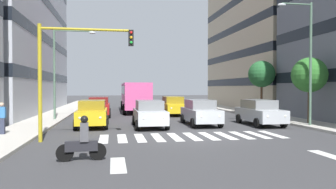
{
  "coord_description": "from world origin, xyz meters",
  "views": [
    {
      "loc": [
        4.07,
        16.05,
        2.54
      ],
      "look_at": [
        0.52,
        -4.29,
        2.09
      ],
      "focal_mm": 34.14,
      "sensor_mm": 36.0,
      "label": 1
    }
  ],
  "objects": [
    {
      "name": "lane_arrow_1",
      "position": [
        3.9,
        5.5,
        0.0
      ],
      "size": [
        0.5,
        2.2,
        0.01
      ],
      "primitive_type": "cube",
      "color": "silver",
      "rests_on": "ground_plane"
    },
    {
      "name": "street_lamp_left",
      "position": [
        -8.06,
        -2.45,
        4.81
      ],
      "size": [
        2.38,
        0.28,
        7.81
      ],
      "color": "#4C6B56",
      "rests_on": "sidewalk_left"
    },
    {
      "name": "car_1",
      "position": [
        -1.78,
        -4.75,
        0.89
      ],
      "size": [
        2.02,
        4.44,
        1.72
      ],
      "color": "#B2B7BC",
      "rests_on": "ground_plane"
    },
    {
      "name": "sidewalk_right",
      "position": [
        9.14,
        0.0,
        0.07
      ],
      "size": [
        2.7,
        90.0,
        0.15
      ],
      "primitive_type": "cube",
      "color": "#B2ADA3",
      "rests_on": "ground_plane"
    },
    {
      "name": "bus_behind_traffic",
      "position": [
        1.73,
        -17.65,
        1.86
      ],
      "size": [
        2.78,
        10.5,
        3.0
      ],
      "color": "#DB5193",
      "rests_on": "ground_plane"
    },
    {
      "name": "pedestrian_waiting",
      "position": [
        9.66,
        -1.48,
        1.0
      ],
      "size": [
        0.36,
        0.24,
        1.63
      ],
      "color": "#2D3347",
      "rests_on": "sidewalk_right"
    },
    {
      "name": "car_2",
      "position": [
        1.73,
        -4.22,
        0.89
      ],
      "size": [
        2.02,
        4.44,
        1.72
      ],
      "color": "#B2B7BC",
      "rests_on": "ground_plane"
    },
    {
      "name": "building_left_block_0",
      "position": [
        -14.97,
        -21.36,
        8.02
      ],
      "size": [
        9.01,
        20.32,
        16.03
      ],
      "color": "beige",
      "rests_on": "ground_plane"
    },
    {
      "name": "lane_arrow_0",
      "position": [
        -3.9,
        5.5,
        0.0
      ],
      "size": [
        0.5,
        2.2,
        0.01
      ],
      "primitive_type": "cube",
      "color": "silver",
      "rests_on": "ground_plane"
    },
    {
      "name": "traffic_light_gantry",
      "position": [
        6.12,
        0.41,
        3.71
      ],
      "size": [
        4.43,
        0.36,
        5.5
      ],
      "color": "#AD991E",
      "rests_on": "ground_plane"
    },
    {
      "name": "car_row2_0",
      "position": [
        5.23,
        -12.31,
        0.89
      ],
      "size": [
        2.02,
        4.44,
        1.72
      ],
      "color": "maroon",
      "rests_on": "ground_plane"
    },
    {
      "name": "street_tree_0",
      "position": [
        -9.11,
        -3.63,
        3.39
      ],
      "size": [
        2.37,
        2.37,
        4.44
      ],
      "color": "#513823",
      "rests_on": "sidewalk_left"
    },
    {
      "name": "ground_plane",
      "position": [
        0.0,
        0.0,
        0.0
      ],
      "size": [
        180.0,
        180.0,
        0.0
      ],
      "primitive_type": "plane",
      "color": "#38383A"
    },
    {
      "name": "street_tree_1",
      "position": [
        -9.3,
        -11.05,
        3.76
      ],
      "size": [
        2.41,
        2.41,
        4.84
      ],
      "color": "#513823",
      "rests_on": "sidewalk_left"
    },
    {
      "name": "street_lamp_right",
      "position": [
        7.85,
        -9.22,
        4.4
      ],
      "size": [
        3.16,
        0.28,
        6.86
      ],
      "color": "#4C6B56",
      "rests_on": "sidewalk_right"
    },
    {
      "name": "car_3",
      "position": [
        5.34,
        -4.99,
        0.89
      ],
      "size": [
        2.02,
        4.44,
        1.72
      ],
      "color": "gold",
      "rests_on": "ground_plane"
    },
    {
      "name": "car_row2_1",
      "position": [
        -1.41,
        -12.64,
        0.89
      ],
      "size": [
        2.02,
        4.44,
        1.72
      ],
      "color": "gold",
      "rests_on": "ground_plane"
    },
    {
      "name": "motorcycle_with_rider",
      "position": [
        5.1,
        4.7,
        0.65
      ],
      "size": [
        1.7,
        0.38,
        1.57
      ],
      "color": "black",
      "rests_on": "ground_plane"
    },
    {
      "name": "building_right_block_0",
      "position": [
        14.97,
        -18.85,
        9.23
      ],
      "size": [
        9.01,
        25.34,
        18.46
      ],
      "color": "#ADB2BC",
      "rests_on": "ground_plane"
    },
    {
      "name": "car_0",
      "position": [
        -5.72,
        -4.05,
        0.89
      ],
      "size": [
        2.02,
        4.44,
        1.72
      ],
      "color": "#B2B7BC",
      "rests_on": "ground_plane"
    },
    {
      "name": "crosswalk_markings",
      "position": [
        0.0,
        0.0,
        0.0
      ],
      "size": [
        9.45,
        2.8,
        0.01
      ],
      "color": "silver",
      "rests_on": "ground_plane"
    }
  ]
}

